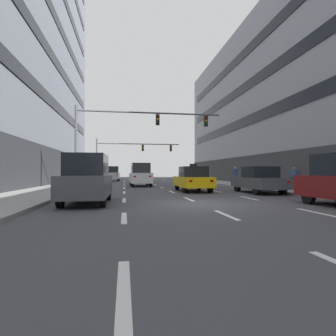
% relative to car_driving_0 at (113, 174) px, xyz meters
% --- Properties ---
extents(ground_plane, '(120.00, 120.00, 0.00)m').
position_rel_car_driving_0_xyz_m(ground_plane, '(4.82, -29.72, -1.07)').
color(ground_plane, '#424247').
extents(lane_stripe_l1_s2, '(0.16, 2.00, 0.01)m').
position_rel_car_driving_0_xyz_m(lane_stripe_l1_s2, '(1.64, -37.72, -1.06)').
color(lane_stripe_l1_s2, silver).
rests_on(lane_stripe_l1_s2, ground).
extents(lane_stripe_l1_s3, '(0.16, 2.00, 0.01)m').
position_rel_car_driving_0_xyz_m(lane_stripe_l1_s3, '(1.64, -32.72, -1.06)').
color(lane_stripe_l1_s3, silver).
rests_on(lane_stripe_l1_s3, ground).
extents(lane_stripe_l1_s4, '(0.16, 2.00, 0.01)m').
position_rel_car_driving_0_xyz_m(lane_stripe_l1_s4, '(1.64, -27.72, -1.06)').
color(lane_stripe_l1_s4, silver).
rests_on(lane_stripe_l1_s4, ground).
extents(lane_stripe_l1_s5, '(0.16, 2.00, 0.01)m').
position_rel_car_driving_0_xyz_m(lane_stripe_l1_s5, '(1.64, -22.72, -1.06)').
color(lane_stripe_l1_s5, silver).
rests_on(lane_stripe_l1_s5, ground).
extents(lane_stripe_l1_s6, '(0.16, 2.00, 0.01)m').
position_rel_car_driving_0_xyz_m(lane_stripe_l1_s6, '(1.64, -17.72, -1.06)').
color(lane_stripe_l1_s6, silver).
rests_on(lane_stripe_l1_s6, ground).
extents(lane_stripe_l1_s7, '(0.16, 2.00, 0.01)m').
position_rel_car_driving_0_xyz_m(lane_stripe_l1_s7, '(1.64, -12.72, -1.06)').
color(lane_stripe_l1_s7, silver).
rests_on(lane_stripe_l1_s7, ground).
extents(lane_stripe_l1_s8, '(0.16, 2.00, 0.01)m').
position_rel_car_driving_0_xyz_m(lane_stripe_l1_s8, '(1.64, -7.72, -1.06)').
color(lane_stripe_l1_s8, silver).
rests_on(lane_stripe_l1_s8, ground).
extents(lane_stripe_l1_s9, '(0.16, 2.00, 0.01)m').
position_rel_car_driving_0_xyz_m(lane_stripe_l1_s9, '(1.64, -2.72, -1.06)').
color(lane_stripe_l1_s9, silver).
rests_on(lane_stripe_l1_s9, ground).
extents(lane_stripe_l1_s10, '(0.16, 2.00, 0.01)m').
position_rel_car_driving_0_xyz_m(lane_stripe_l1_s10, '(1.64, 2.28, -1.06)').
color(lane_stripe_l1_s10, silver).
rests_on(lane_stripe_l1_s10, ground).
extents(lane_stripe_l2_s3, '(0.16, 2.00, 0.01)m').
position_rel_car_driving_0_xyz_m(lane_stripe_l2_s3, '(4.82, -32.72, -1.06)').
color(lane_stripe_l2_s3, silver).
rests_on(lane_stripe_l2_s3, ground).
extents(lane_stripe_l2_s4, '(0.16, 2.00, 0.01)m').
position_rel_car_driving_0_xyz_m(lane_stripe_l2_s4, '(4.82, -27.72, -1.06)').
color(lane_stripe_l2_s4, silver).
rests_on(lane_stripe_l2_s4, ground).
extents(lane_stripe_l2_s5, '(0.16, 2.00, 0.01)m').
position_rel_car_driving_0_xyz_m(lane_stripe_l2_s5, '(4.82, -22.72, -1.06)').
color(lane_stripe_l2_s5, silver).
rests_on(lane_stripe_l2_s5, ground).
extents(lane_stripe_l2_s6, '(0.16, 2.00, 0.01)m').
position_rel_car_driving_0_xyz_m(lane_stripe_l2_s6, '(4.82, -17.72, -1.06)').
color(lane_stripe_l2_s6, silver).
rests_on(lane_stripe_l2_s6, ground).
extents(lane_stripe_l2_s7, '(0.16, 2.00, 0.01)m').
position_rel_car_driving_0_xyz_m(lane_stripe_l2_s7, '(4.82, -12.72, -1.06)').
color(lane_stripe_l2_s7, silver).
rests_on(lane_stripe_l2_s7, ground).
extents(lane_stripe_l2_s8, '(0.16, 2.00, 0.01)m').
position_rel_car_driving_0_xyz_m(lane_stripe_l2_s8, '(4.82, -7.72, -1.06)').
color(lane_stripe_l2_s8, silver).
rests_on(lane_stripe_l2_s8, ground).
extents(lane_stripe_l2_s9, '(0.16, 2.00, 0.01)m').
position_rel_car_driving_0_xyz_m(lane_stripe_l2_s9, '(4.82, -2.72, -1.06)').
color(lane_stripe_l2_s9, silver).
rests_on(lane_stripe_l2_s9, ground).
extents(lane_stripe_l2_s10, '(0.16, 2.00, 0.01)m').
position_rel_car_driving_0_xyz_m(lane_stripe_l2_s10, '(4.82, 2.28, -1.06)').
color(lane_stripe_l2_s10, silver).
rests_on(lane_stripe_l2_s10, ground).
extents(lane_stripe_l3_s3, '(0.16, 2.00, 0.01)m').
position_rel_car_driving_0_xyz_m(lane_stripe_l3_s3, '(7.99, -32.72, -1.06)').
color(lane_stripe_l3_s3, silver).
rests_on(lane_stripe_l3_s3, ground).
extents(lane_stripe_l3_s4, '(0.16, 2.00, 0.01)m').
position_rel_car_driving_0_xyz_m(lane_stripe_l3_s4, '(7.99, -27.72, -1.06)').
color(lane_stripe_l3_s4, silver).
rests_on(lane_stripe_l3_s4, ground).
extents(lane_stripe_l3_s5, '(0.16, 2.00, 0.01)m').
position_rel_car_driving_0_xyz_m(lane_stripe_l3_s5, '(7.99, -22.72, -1.06)').
color(lane_stripe_l3_s5, silver).
rests_on(lane_stripe_l3_s5, ground).
extents(lane_stripe_l3_s6, '(0.16, 2.00, 0.01)m').
position_rel_car_driving_0_xyz_m(lane_stripe_l3_s6, '(7.99, -17.72, -1.06)').
color(lane_stripe_l3_s6, silver).
rests_on(lane_stripe_l3_s6, ground).
extents(lane_stripe_l3_s7, '(0.16, 2.00, 0.01)m').
position_rel_car_driving_0_xyz_m(lane_stripe_l3_s7, '(7.99, -12.72, -1.06)').
color(lane_stripe_l3_s7, silver).
rests_on(lane_stripe_l3_s7, ground).
extents(lane_stripe_l3_s8, '(0.16, 2.00, 0.01)m').
position_rel_car_driving_0_xyz_m(lane_stripe_l3_s8, '(7.99, -7.72, -1.06)').
color(lane_stripe_l3_s8, silver).
rests_on(lane_stripe_l3_s8, ground).
extents(lane_stripe_l3_s9, '(0.16, 2.00, 0.01)m').
position_rel_car_driving_0_xyz_m(lane_stripe_l3_s9, '(7.99, -2.72, -1.06)').
color(lane_stripe_l3_s9, silver).
rests_on(lane_stripe_l3_s9, ground).
extents(lane_stripe_l3_s10, '(0.16, 2.00, 0.01)m').
position_rel_car_driving_0_xyz_m(lane_stripe_l3_s10, '(7.99, 2.28, -1.06)').
color(lane_stripe_l3_s10, silver).
rests_on(lane_stripe_l3_s10, ground).
extents(car_driving_0, '(1.98, 4.48, 2.15)m').
position_rel_car_driving_0_xyz_m(car_driving_0, '(0.00, 0.00, 0.00)').
color(car_driving_0, black).
rests_on(car_driving_0, ground).
extents(taxi_driving_1, '(1.96, 4.60, 1.91)m').
position_rel_car_driving_0_xyz_m(taxi_driving_1, '(6.34, -22.52, -0.22)').
color(taxi_driving_1, black).
rests_on(taxi_driving_1, ground).
extents(car_driving_2, '(1.90, 4.39, 2.11)m').
position_rel_car_driving_0_xyz_m(car_driving_2, '(0.07, -28.82, -0.02)').
color(car_driving_2, black).
rests_on(car_driving_2, ground).
extents(car_driving_3, '(1.99, 4.53, 2.17)m').
position_rel_car_driving_0_xyz_m(car_driving_3, '(3.14, -15.14, 0.01)').
color(car_driving_3, black).
rests_on(car_driving_3, ground).
extents(car_parked_2, '(1.90, 4.52, 1.69)m').
position_rel_car_driving_0_xyz_m(car_parked_2, '(10.12, -24.67, -0.23)').
color(car_parked_2, black).
rests_on(car_parked_2, ground).
extents(traffic_signal_0, '(11.29, 0.35, 6.25)m').
position_rel_car_driving_0_xyz_m(traffic_signal_0, '(2.13, -19.75, 3.67)').
color(traffic_signal_0, '#4C4C51').
rests_on(traffic_signal_0, sidewalk_left).
extents(traffic_signal_1, '(11.07, 0.35, 5.60)m').
position_rel_car_driving_0_xyz_m(traffic_signal_1, '(2.21, -4.15, 3.07)').
color(traffic_signal_1, '#4C4C51').
rests_on(traffic_signal_1, sidewalk_left).
extents(pedestrian_0, '(0.37, 0.43, 1.57)m').
position_rel_car_driving_0_xyz_m(pedestrian_0, '(14.58, -21.70, -0.02)').
color(pedestrian_0, black).
rests_on(pedestrian_0, sidewalk_right).
extents(pedestrian_1, '(0.53, 0.23, 1.72)m').
position_rel_car_driving_0_xyz_m(pedestrian_1, '(12.47, -15.44, 0.07)').
color(pedestrian_1, '#383D59').
rests_on(pedestrian_1, sidewalk_right).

